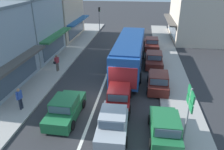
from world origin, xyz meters
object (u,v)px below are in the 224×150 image
(parked_hatchback_kerb_second, at_px, (158,82))
(pedestrian_with_handbag_near, at_px, (57,62))
(parked_sedan_kerb_third, at_px, (154,59))
(parked_sedan_kerb_rear, at_px, (151,44))
(city_bus, at_px, (129,52))
(traffic_light_downstreet, at_px, (99,16))
(sedan_behind_bus_near, at_px, (113,122))
(hatchback_queue_gap_filler, at_px, (119,96))
(parked_hatchback_kerb_front, at_px, (165,127))
(directional_road_sign, at_px, (190,104))
(sedan_adjacent_lane_lead, at_px, (66,108))
(pedestrian_browsing_midblock, at_px, (20,98))

(parked_hatchback_kerb_second, height_order, pedestrian_with_handbag_near, pedestrian_with_handbag_near)
(parked_sedan_kerb_third, height_order, parked_sedan_kerb_rear, same)
(city_bus, xyz_separation_m, traffic_light_downstreet, (-5.84, 14.68, 0.97))
(city_bus, relative_size, parked_hatchback_kerb_second, 2.91)
(traffic_light_downstreet, bearing_deg, sedan_behind_bus_near, -77.29)
(hatchback_queue_gap_filler, bearing_deg, parked_hatchback_kerb_front, -46.60)
(city_bus, distance_m, directional_road_sign, 11.14)
(city_bus, distance_m, traffic_light_downstreet, 15.82)
(parked_hatchback_kerb_front, height_order, pedestrian_with_handbag_near, pedestrian_with_handbag_near)
(traffic_light_downstreet, distance_m, pedestrian_with_handbag_near, 16.42)
(sedan_behind_bus_near, distance_m, traffic_light_downstreet, 25.24)
(sedan_adjacent_lane_lead, relative_size, traffic_light_downstreet, 1.00)
(hatchback_queue_gap_filler, relative_size, parked_sedan_kerb_rear, 0.89)
(sedan_behind_bus_near, bearing_deg, parked_hatchback_kerb_front, -2.48)
(city_bus, bearing_deg, parked_sedan_kerb_third, 31.10)
(traffic_light_downstreet, xyz_separation_m, pedestrian_browsing_midblock, (-1.24, -23.17, -1.79))
(parked_hatchback_kerb_front, height_order, parked_sedan_kerb_third, parked_hatchback_kerb_front)
(city_bus, xyz_separation_m, parked_hatchback_kerb_second, (2.70, -3.89, -1.17))
(parked_sedan_kerb_third, xyz_separation_m, parked_sedan_kerb_rear, (-0.11, 5.76, 0.00))
(sedan_behind_bus_near, distance_m, directional_road_sign, 4.63)
(parked_sedan_kerb_third, bearing_deg, sedan_adjacent_lane_lead, -121.14)
(pedestrian_browsing_midblock, bearing_deg, sedan_behind_bus_near, -11.28)
(hatchback_queue_gap_filler, bearing_deg, pedestrian_with_handbag_near, 142.50)
(sedan_adjacent_lane_lead, height_order, parked_sedan_kerb_third, same)
(pedestrian_with_handbag_near, distance_m, pedestrian_browsing_midblock, 6.89)
(parked_sedan_kerb_third, distance_m, traffic_light_downstreet, 15.74)
(sedan_behind_bus_near, height_order, parked_hatchback_kerb_second, parked_hatchback_kerb_second)
(hatchback_queue_gap_filler, relative_size, parked_sedan_kerb_third, 0.89)
(parked_sedan_kerb_third, bearing_deg, parked_hatchback_kerb_second, -88.40)
(city_bus, distance_m, parked_sedan_kerb_third, 3.22)
(parked_sedan_kerb_rear, distance_m, pedestrian_with_handbag_near, 12.98)
(hatchback_queue_gap_filler, relative_size, directional_road_sign, 1.04)
(hatchback_queue_gap_filler, height_order, sedan_adjacent_lane_lead, hatchback_queue_gap_filler)
(sedan_behind_bus_near, bearing_deg, parked_sedan_kerb_third, 75.91)
(parked_hatchback_kerb_front, bearing_deg, parked_hatchback_kerb_second, 90.60)
(sedan_behind_bus_near, xyz_separation_m, parked_hatchback_kerb_second, (3.01, 5.96, 0.05))
(sedan_behind_bus_near, height_order, parked_sedan_kerb_third, same)
(sedan_adjacent_lane_lead, bearing_deg, pedestrian_browsing_midblock, 175.10)
(city_bus, xyz_separation_m, pedestrian_browsing_midblock, (-7.08, -8.50, -0.81))
(city_bus, relative_size, pedestrian_browsing_midblock, 6.70)
(sedan_behind_bus_near, height_order, pedestrian_with_handbag_near, pedestrian_with_handbag_near)
(parked_sedan_kerb_rear, height_order, directional_road_sign, directional_road_sign)
(city_bus, bearing_deg, parked_hatchback_kerb_second, -55.23)
(city_bus, relative_size, parked_hatchback_kerb_front, 2.93)
(sedan_adjacent_lane_lead, height_order, pedestrian_browsing_midblock, pedestrian_browsing_midblock)
(city_bus, distance_m, pedestrian_with_handbag_near, 7.22)
(pedestrian_browsing_midblock, bearing_deg, traffic_light_downstreet, 86.94)
(sedan_adjacent_lane_lead, height_order, pedestrian_with_handbag_near, pedestrian_with_handbag_near)
(parked_sedan_kerb_rear, bearing_deg, parked_hatchback_kerb_second, -88.65)
(directional_road_sign, bearing_deg, parked_sedan_kerb_third, 95.98)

